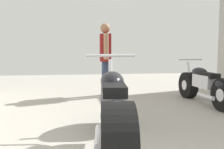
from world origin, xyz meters
The scene contains 4 objects.
ground_plane centered at (0.00, 3.08, 0.00)m, with size 16.10×16.10×0.00m, color #A8A399.
motorcycle_maroon_cruiser centered at (-0.49, 2.27, 0.41)m, with size 0.66×2.18×1.01m.
motorcycle_black_naked centered at (1.70, 4.26, 0.37)m, with size 0.57×1.91×0.89m.
mechanic_in_blue centered at (-0.15, 5.49, 0.96)m, with size 0.27×0.68×1.70m.
Camera 1 is at (-0.90, -0.28, 1.05)m, focal length 39.81 mm.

